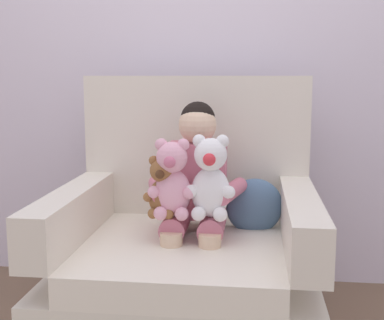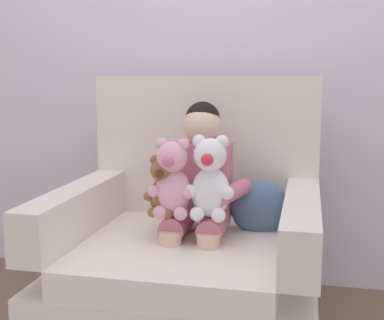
# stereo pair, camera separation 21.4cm
# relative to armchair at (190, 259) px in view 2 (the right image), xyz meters

# --- Properties ---
(back_wall) EXTENTS (6.00, 0.10, 2.60)m
(back_wall) POSITION_rel_armchair_xyz_m (0.00, 0.73, 0.95)
(back_wall) COLOR silver
(back_wall) RESTS_ON ground
(armchair) EXTENTS (1.11, 1.01, 1.16)m
(armchair) POSITION_rel_armchair_xyz_m (0.00, 0.00, 0.00)
(armchair) COLOR silver
(armchair) RESTS_ON ground
(seated_child) EXTENTS (0.45, 0.39, 0.82)m
(seated_child) POSITION_rel_armchair_xyz_m (0.04, 0.03, 0.33)
(seated_child) COLOR #C66B7F
(seated_child) RESTS_ON armchair
(plush_white) EXTENTS (0.21, 0.17, 0.35)m
(plush_white) POSITION_rel_armchair_xyz_m (0.11, -0.11, 0.39)
(plush_white) COLOR white
(plush_white) RESTS_ON armchair
(plush_brown) EXTENTS (0.15, 0.12, 0.26)m
(plush_brown) POSITION_rel_armchair_xyz_m (-0.09, -0.12, 0.35)
(plush_brown) COLOR brown
(plush_brown) RESTS_ON armchair
(plush_pink) EXTENTS (0.20, 0.16, 0.33)m
(plush_pink) POSITION_rel_armchair_xyz_m (-0.05, -0.12, 0.38)
(plush_pink) COLOR #EAA8BC
(plush_pink) RESTS_ON armchair
(throw_pillow) EXTENTS (0.27, 0.15, 0.26)m
(throw_pillow) POSITION_rel_armchair_xyz_m (0.29, 0.13, 0.22)
(throw_pillow) COLOR slate
(throw_pillow) RESTS_ON armchair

